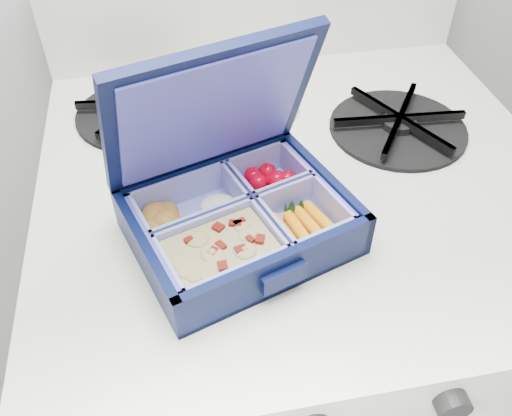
{
  "coord_description": "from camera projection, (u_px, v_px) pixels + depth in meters",
  "views": [
    {
      "loc": [
        -0.47,
        1.14,
        1.39
      ],
      "look_at": [
        -0.39,
        1.55,
        1.0
      ],
      "focal_mm": 38.0,
      "sensor_mm": 36.0,
      "label": 1
    }
  ],
  "objects": [
    {
      "name": "stove",
      "position": [
        284.0,
        360.0,
        1.02
      ],
      "size": [
        0.64,
        0.64,
        0.96
      ],
      "primitive_type": null,
      "color": "silver",
      "rests_on": "floor"
    },
    {
      "name": "burner_grate",
      "position": [
        399.0,
        122.0,
        0.72
      ],
      "size": [
        0.2,
        0.2,
        0.03
      ],
      "primitive_type": "cylinder",
      "rotation": [
        0.0,
        0.0,
        -0.07
      ],
      "color": "black",
      "rests_on": "stove"
    },
    {
      "name": "bento_box",
      "position": [
        240.0,
        221.0,
        0.57
      ],
      "size": [
        0.26,
        0.23,
        0.05
      ],
      "primitive_type": null,
      "rotation": [
        0.0,
        0.0,
        0.32
      ],
      "color": "#081037",
      "rests_on": "stove"
    },
    {
      "name": "fork",
      "position": [
        266.0,
        150.0,
        0.7
      ],
      "size": [
        0.12,
        0.17,
        0.01
      ],
      "primitive_type": null,
      "rotation": [
        0.0,
        0.0,
        -0.58
      ],
      "color": "#B2B4CA",
      "rests_on": "stove"
    },
    {
      "name": "burner_grate_rear",
      "position": [
        139.0,
        109.0,
        0.75
      ],
      "size": [
        0.2,
        0.2,
        0.02
      ],
      "primitive_type": "cylinder",
      "rotation": [
        0.0,
        0.0,
        -0.15
      ],
      "color": "black",
      "rests_on": "stove"
    }
  ]
}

